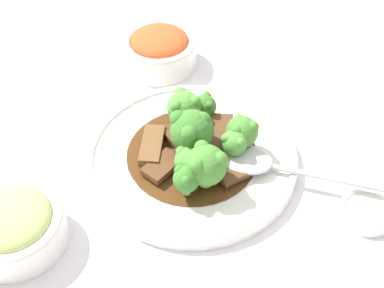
{
  "coord_description": "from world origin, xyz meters",
  "views": [
    {
      "loc": [
        -0.44,
        0.14,
        0.52
      ],
      "look_at": [
        0.0,
        0.0,
        0.03
      ],
      "focal_mm": 50.0,
      "sensor_mm": 36.0,
      "label": 1
    }
  ],
  "objects_px": {
    "broccoli_floret_5": "(204,106)",
    "side_bowl_kimchi": "(160,49)",
    "broccoli_floret_6": "(242,131)",
    "beef_strip_2": "(162,166)",
    "broccoli_floret_0": "(184,107)",
    "beef_strip_1": "(178,137)",
    "broccoli_floret_3": "(206,164)",
    "broccoli_floret_4": "(186,179)",
    "serving_spoon": "(258,162)",
    "broccoli_floret_7": "(189,160)",
    "side_bowl_appetizer": "(14,226)",
    "main_plate": "(192,157)",
    "broccoli_floret_2": "(234,143)",
    "beef_strip_3": "(152,145)",
    "broccoli_floret_1": "(190,132)",
    "sauce_dish": "(367,212)",
    "beef_strip_4": "(227,168)",
    "beef_strip_0": "(218,135)"
  },
  "relations": [
    {
      "from": "beef_strip_1",
      "to": "side_bowl_appetizer",
      "type": "height_order",
      "value": "side_bowl_appetizer"
    },
    {
      "from": "broccoli_floret_6",
      "to": "side_bowl_kimchi",
      "type": "height_order",
      "value": "broccoli_floret_6"
    },
    {
      "from": "beef_strip_0",
      "to": "broccoli_floret_4",
      "type": "distance_m",
      "value": 0.1
    },
    {
      "from": "serving_spoon",
      "to": "sauce_dish",
      "type": "xyz_separation_m",
      "value": [
        -0.1,
        -0.1,
        -0.02
      ]
    },
    {
      "from": "beef_strip_0",
      "to": "side_bowl_appetizer",
      "type": "relative_size",
      "value": 0.66
    },
    {
      "from": "broccoli_floret_5",
      "to": "serving_spoon",
      "type": "distance_m",
      "value": 0.11
    },
    {
      "from": "broccoli_floret_5",
      "to": "side_bowl_kimchi",
      "type": "relative_size",
      "value": 0.33
    },
    {
      "from": "broccoli_floret_0",
      "to": "sauce_dish",
      "type": "xyz_separation_m",
      "value": [
        -0.2,
        -0.17,
        -0.04
      ]
    },
    {
      "from": "beef_strip_2",
      "to": "broccoli_floret_0",
      "type": "relative_size",
      "value": 1.07
    },
    {
      "from": "main_plate",
      "to": "serving_spoon",
      "type": "xyz_separation_m",
      "value": [
        -0.05,
        -0.07,
        0.02
      ]
    },
    {
      "from": "broccoli_floret_2",
      "to": "side_bowl_appetizer",
      "type": "bearing_deg",
      "value": 96.23
    },
    {
      "from": "main_plate",
      "to": "side_bowl_kimchi",
      "type": "relative_size",
      "value": 2.41
    },
    {
      "from": "beef_strip_2",
      "to": "broccoli_floret_5",
      "type": "relative_size",
      "value": 1.49
    },
    {
      "from": "broccoli_floret_7",
      "to": "beef_strip_2",
      "type": "bearing_deg",
      "value": 61.79
    },
    {
      "from": "broccoli_floret_6",
      "to": "broccoli_floret_3",
      "type": "bearing_deg",
      "value": 125.27
    },
    {
      "from": "broccoli_floret_4",
      "to": "broccoli_floret_6",
      "type": "bearing_deg",
      "value": -60.23
    },
    {
      "from": "beef_strip_1",
      "to": "broccoli_floret_3",
      "type": "height_order",
      "value": "broccoli_floret_3"
    },
    {
      "from": "side_bowl_kimchi",
      "to": "side_bowl_appetizer",
      "type": "height_order",
      "value": "side_bowl_kimchi"
    },
    {
      "from": "beef_strip_1",
      "to": "side_bowl_kimchi",
      "type": "bearing_deg",
      "value": -7.86
    },
    {
      "from": "beef_strip_0",
      "to": "broccoli_floret_6",
      "type": "distance_m",
      "value": 0.04
    },
    {
      "from": "broccoli_floret_6",
      "to": "beef_strip_2",
      "type": "bearing_deg",
      "value": 93.22
    },
    {
      "from": "broccoli_floret_0",
      "to": "broccoli_floret_7",
      "type": "xyz_separation_m",
      "value": [
        -0.08,
        0.02,
        -0.01
      ]
    },
    {
      "from": "beef_strip_3",
      "to": "broccoli_floret_4",
      "type": "bearing_deg",
      "value": -165.59
    },
    {
      "from": "side_bowl_kimchi",
      "to": "broccoli_floret_1",
      "type": "bearing_deg",
      "value": 174.99
    },
    {
      "from": "beef_strip_1",
      "to": "serving_spoon",
      "type": "relative_size",
      "value": 0.25
    },
    {
      "from": "main_plate",
      "to": "beef_strip_1",
      "type": "distance_m",
      "value": 0.03
    },
    {
      "from": "broccoli_floret_2",
      "to": "broccoli_floret_3",
      "type": "xyz_separation_m",
      "value": [
        -0.03,
        0.05,
        0.01
      ]
    },
    {
      "from": "broccoli_floret_4",
      "to": "serving_spoon",
      "type": "distance_m",
      "value": 0.1
    },
    {
      "from": "broccoli_floret_6",
      "to": "broccoli_floret_7",
      "type": "xyz_separation_m",
      "value": [
        -0.02,
        0.08,
        -0.01
      ]
    },
    {
      "from": "beef_strip_2",
      "to": "broccoli_floret_3",
      "type": "relative_size",
      "value": 0.97
    },
    {
      "from": "broccoli_floret_4",
      "to": "broccoli_floret_5",
      "type": "height_order",
      "value": "broccoli_floret_4"
    },
    {
      "from": "beef_strip_0",
      "to": "side_bowl_kimchi",
      "type": "relative_size",
      "value": 0.67
    },
    {
      "from": "beef_strip_1",
      "to": "broccoli_floret_3",
      "type": "distance_m",
      "value": 0.09
    },
    {
      "from": "beef_strip_1",
      "to": "broccoli_floret_7",
      "type": "distance_m",
      "value": 0.06
    },
    {
      "from": "broccoli_floret_7",
      "to": "side_bowl_kimchi",
      "type": "bearing_deg",
      "value": -6.83
    },
    {
      "from": "beef_strip_0",
      "to": "serving_spoon",
      "type": "relative_size",
      "value": 0.35
    },
    {
      "from": "main_plate",
      "to": "broccoli_floret_1",
      "type": "height_order",
      "value": "broccoli_floret_1"
    },
    {
      "from": "beef_strip_3",
      "to": "broccoli_floret_6",
      "type": "distance_m",
      "value": 0.12
    },
    {
      "from": "broccoli_floret_1",
      "to": "beef_strip_4",
      "type": "bearing_deg",
      "value": -139.96
    },
    {
      "from": "beef_strip_4",
      "to": "broccoli_floret_0",
      "type": "height_order",
      "value": "broccoli_floret_0"
    },
    {
      "from": "side_bowl_kimchi",
      "to": "broccoli_floret_7",
      "type": "bearing_deg",
      "value": 173.17
    },
    {
      "from": "main_plate",
      "to": "beef_strip_4",
      "type": "height_order",
      "value": "beef_strip_4"
    },
    {
      "from": "beef_strip_3",
      "to": "broccoli_floret_1",
      "type": "bearing_deg",
      "value": -117.11
    },
    {
      "from": "beef_strip_1",
      "to": "beef_strip_3",
      "type": "height_order",
      "value": "beef_strip_3"
    },
    {
      "from": "beef_strip_3",
      "to": "broccoli_floret_5",
      "type": "height_order",
      "value": "broccoli_floret_5"
    },
    {
      "from": "broccoli_floret_0",
      "to": "side_bowl_kimchi",
      "type": "height_order",
      "value": "broccoli_floret_0"
    },
    {
      "from": "broccoli_floret_6",
      "to": "side_bowl_kimchi",
      "type": "relative_size",
      "value": 0.42
    },
    {
      "from": "beef_strip_0",
      "to": "broccoli_floret_2",
      "type": "relative_size",
      "value": 1.76
    },
    {
      "from": "beef_strip_1",
      "to": "side_bowl_kimchi",
      "type": "xyz_separation_m",
      "value": [
        0.18,
        -0.03,
        0.01
      ]
    },
    {
      "from": "side_bowl_kimchi",
      "to": "broccoli_floret_6",
      "type": "bearing_deg",
      "value": -168.03
    }
  ]
}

